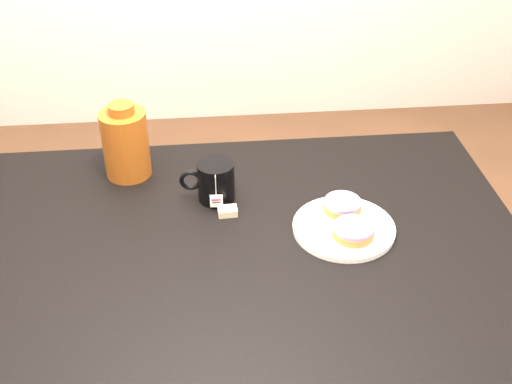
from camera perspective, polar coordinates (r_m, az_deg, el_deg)
table at (r=1.48m, az=-3.47°, el=-7.36°), size 1.40×0.90×0.75m
plate at (r=1.47m, az=7.81°, el=-3.11°), size 0.23×0.23×0.02m
bagel_back at (r=1.51m, az=7.69°, el=-1.18°), size 0.12×0.12×0.03m
bagel_front at (r=1.44m, az=8.64°, el=-3.43°), size 0.10×0.10×0.03m
mug at (r=1.54m, az=-3.66°, el=0.98°), size 0.13×0.10×0.10m
teabag_pouch at (r=1.51m, az=-2.54°, el=-1.72°), size 0.05×0.03×0.02m
bagel_package at (r=1.64m, az=-11.52°, el=4.31°), size 0.14×0.14×0.20m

